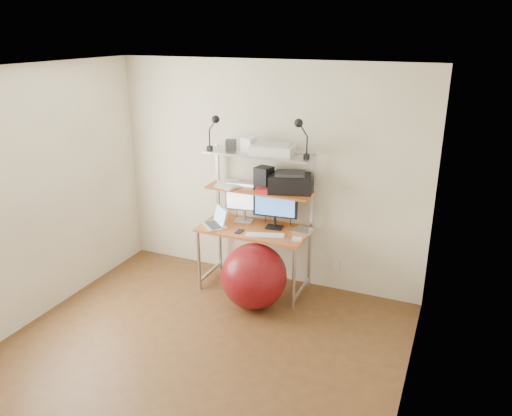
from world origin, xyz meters
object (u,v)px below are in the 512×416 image
at_px(laptop, 217,222).
at_px(exercise_ball, 254,276).
at_px(monitor_black, 275,206).
at_px(monitor_silver, 244,199).
at_px(printer, 290,182).

distance_m(laptop, exercise_ball, 0.75).
bearing_deg(exercise_ball, monitor_black, 83.26).
xyz_separation_m(monitor_silver, monitor_black, (0.39, -0.05, -0.02)).
height_order(monitor_silver, laptop, monitor_silver).
distance_m(monitor_silver, monitor_black, 0.39).
relative_size(monitor_silver, monitor_black, 1.00).
relative_size(laptop, printer, 0.75).
bearing_deg(printer, exercise_ball, -127.25).
bearing_deg(exercise_ball, laptop, 155.65).
xyz_separation_m(printer, exercise_ball, (-0.19, -0.52, -0.90)).
distance_m(monitor_black, printer, 0.31).
bearing_deg(laptop, monitor_silver, 90.95).
bearing_deg(monitor_silver, monitor_black, -16.17).
height_order(laptop, exercise_ball, laptop).
bearing_deg(laptop, exercise_ball, 17.95).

